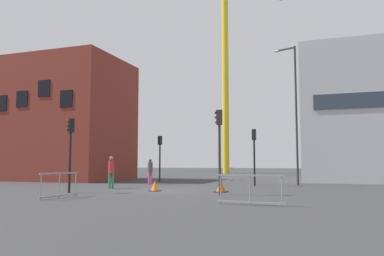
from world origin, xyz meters
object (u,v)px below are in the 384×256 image
object	(u,v)px
construction_crane	(227,44)
traffic_light_crosswalk	(70,142)
pedestrian_waiting	(150,170)
traffic_cone_orange	(221,186)
traffic_cone_on_verge	(155,186)
traffic_light_verge	(254,147)
streetlamp_tall	(294,105)
traffic_light_far	(160,151)
traffic_light_median	(219,138)
pedestrian_walking	(111,170)

from	to	relation	value
construction_crane	traffic_light_crosswalk	distance (m)	38.35
construction_crane	pedestrian_waiting	xyz separation A→B (m)	(1.14, -27.44, -17.16)
traffic_cone_orange	traffic_cone_on_verge	bearing A→B (deg)	-171.76
traffic_light_crosswalk	traffic_cone_orange	world-z (taller)	traffic_light_crosswalk
pedestrian_waiting	traffic_light_verge	bearing A→B (deg)	7.78
traffic_light_verge	pedestrian_waiting	size ratio (longest dim) A/B	2.09
streetlamp_tall	traffic_cone_orange	xyz separation A→B (m)	(-3.22, -7.39, -5.07)
traffic_light_far	traffic_cone_orange	size ratio (longest dim) A/B	5.58
streetlamp_tall	traffic_light_crosswalk	distance (m)	14.81
pedestrian_waiting	traffic_light_median	bearing A→B (deg)	-44.25
traffic_light_far	traffic_cone_on_verge	distance (m)	10.12
traffic_light_verge	streetlamp_tall	bearing A→B (deg)	35.53
traffic_light_crosswalk	traffic_light_verge	bearing A→B (deg)	47.40
traffic_light_verge	pedestrian_waiting	distance (m)	7.17
streetlamp_tall	traffic_light_median	size ratio (longest dim) A/B	2.38
construction_crane	traffic_light_crosswalk	xyz separation A→B (m)	(0.27, -35.01, -15.66)
traffic_light_far	traffic_light_crosswalk	world-z (taller)	traffic_light_crosswalk
streetlamp_tall	traffic_light_far	distance (m)	10.91
construction_crane	streetlamp_tall	distance (m)	29.79
construction_crane	traffic_light_crosswalk	world-z (taller)	construction_crane
construction_crane	pedestrian_waiting	size ratio (longest dim) A/B	16.08
streetlamp_tall	traffic_light_crosswalk	size ratio (longest dim) A/B	2.54
pedestrian_walking	traffic_cone_orange	size ratio (longest dim) A/B	2.88
construction_crane	pedestrian_waiting	bearing A→B (deg)	-87.62
pedestrian_walking	traffic_cone_on_verge	size ratio (longest dim) A/B	3.36
traffic_light_far	pedestrian_waiting	bearing A→B (deg)	-75.54
traffic_light_median	traffic_light_verge	xyz separation A→B (m)	(0.38, 7.35, -0.19)
streetlamp_tall	traffic_light_far	world-z (taller)	streetlamp_tall
traffic_light_median	pedestrian_waiting	size ratio (longest dim) A/B	2.27
traffic_light_verge	traffic_cone_orange	bearing A→B (deg)	-97.78
traffic_light_median	traffic_light_crosswalk	size ratio (longest dim) A/B	1.07
traffic_light_crosswalk	traffic_cone_on_verge	bearing A→B (deg)	33.44
pedestrian_walking	traffic_light_far	bearing A→B (deg)	93.58
construction_crane	traffic_light_median	world-z (taller)	construction_crane
construction_crane	traffic_cone_on_verge	bearing A→B (deg)	-83.25
traffic_light_verge	traffic_cone_on_verge	bearing A→B (deg)	-124.58
traffic_light_crosswalk	traffic_light_verge	xyz separation A→B (m)	(7.83, 8.52, -0.04)
traffic_light_far	construction_crane	bearing A→B (deg)	90.30
traffic_light_far	pedestrian_waiting	xyz separation A→B (m)	(1.02, -3.95, -1.42)
traffic_cone_orange	pedestrian_waiting	bearing A→B (deg)	142.84
construction_crane	traffic_cone_on_verge	size ratio (longest dim) A/B	50.77
streetlamp_tall	pedestrian_walking	bearing A→B (deg)	-145.22
traffic_light_crosswalk	pedestrian_waiting	xyz separation A→B (m)	(0.88, 7.57, -1.50)
traffic_light_far	traffic_light_crosswalk	xyz separation A→B (m)	(0.14, -11.52, 0.08)
pedestrian_waiting	traffic_cone_orange	bearing A→B (deg)	-37.16
traffic_light_far	pedestrian_walking	size ratio (longest dim) A/B	1.94
construction_crane	traffic_cone_orange	bearing A→B (deg)	-77.15
traffic_light_verge	pedestrian_waiting	xyz separation A→B (m)	(-6.96, -0.95, -1.46)
traffic_cone_on_verge	traffic_light_verge	bearing A→B (deg)	55.42
traffic_light_verge	traffic_light_median	bearing A→B (deg)	-93.00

